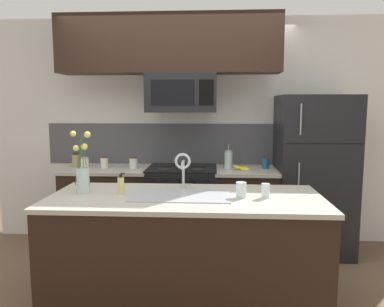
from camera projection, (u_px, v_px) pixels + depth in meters
The scene contains 23 objects.
ground_plane at pixel (174, 285), 3.35m from camera, with size 10.00×10.00×0.00m, color brown.
rear_partition at pixel (210, 131), 4.44m from camera, with size 5.20×0.10×2.60m, color silver.
splash_band at pixel (184, 144), 4.42m from camera, with size 3.26×0.01×0.48m, color #4C4C51.
back_counter_left at pixel (108, 207), 4.23m from camera, with size 0.95×0.65×0.91m.
back_counter_right at pixel (246, 209), 4.14m from camera, with size 0.69×0.65×0.91m.
stove_range at pixel (182, 208), 4.18m from camera, with size 0.76×0.64×0.93m.
microwave at pixel (182, 93), 4.00m from camera, with size 0.74×0.40×0.41m.
upper_cabinet_band at pixel (169, 45), 3.92m from camera, with size 2.34×0.34×0.60m, color black.
refrigerator at pixel (313, 175), 4.07m from camera, with size 0.79×0.74×1.71m.
storage_jar_tall at pixel (76, 160), 4.22m from camera, with size 0.09×0.09×0.16m.
storage_jar_medium at pixel (85, 163), 4.17m from camera, with size 0.09×0.09×0.12m.
storage_jar_short at pixel (104, 162), 4.17m from camera, with size 0.08×0.08×0.13m.
storage_jar_squat at pixel (134, 163), 4.15m from camera, with size 0.09×0.09×0.12m.
banana_bunch at pixel (242, 168), 4.03m from camera, with size 0.19×0.16×0.08m.
french_press at pixel (228, 159), 4.14m from camera, with size 0.09×0.09×0.27m.
coffee_tin at pixel (265, 164), 4.12m from camera, with size 0.08×0.08×0.11m, color #1E5184.
island_counter at pixel (185, 252), 2.94m from camera, with size 2.11×0.90×0.91m.
kitchen_sink at pixel (181, 204), 2.89m from camera, with size 0.76×0.44×0.16m.
sink_faucet at pixel (183, 166), 3.07m from camera, with size 0.14×0.14×0.31m.
dish_soap_bottle at pixel (121, 185), 2.94m from camera, with size 0.06×0.05×0.16m.
drinking_glass at pixel (241, 190), 2.82m from camera, with size 0.08×0.08×0.12m.
spare_glass at pixel (265, 191), 2.81m from camera, with size 0.06×0.06×0.11m.
flower_vase at pixel (83, 176), 2.96m from camera, with size 0.16×0.11×0.50m.
Camera 1 is at (0.35, -3.16, 1.60)m, focal length 35.00 mm.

